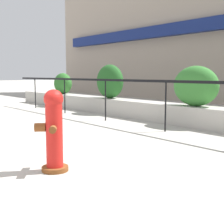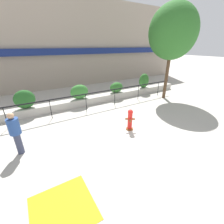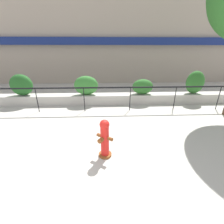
{
  "view_description": "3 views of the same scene",
  "coord_description": "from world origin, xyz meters",
  "px_view_note": "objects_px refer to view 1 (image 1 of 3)",
  "views": [
    {
      "loc": [
        4.53,
        -0.4,
        1.27
      ],
      "look_at": [
        0.85,
        2.65,
        0.69
      ],
      "focal_mm": 50.0,
      "sensor_mm": 36.0,
      "label": 1
    },
    {
      "loc": [
        -3.17,
        -3.59,
        3.9
      ],
      "look_at": [
        0.64,
        2.77,
        0.58
      ],
      "focal_mm": 24.0,
      "sensor_mm": 36.0,
      "label": 2
    },
    {
      "loc": [
        1.0,
        -1.78,
        2.68
      ],
      "look_at": [
        1.2,
        2.66,
        0.84
      ],
      "focal_mm": 24.0,
      "sensor_mm": 36.0,
      "label": 3
    }
  ],
  "objects_px": {
    "hedge_bush_0": "(63,84)",
    "fire_hydrant": "(54,130)",
    "hedge_bush_1": "(110,81)",
    "hedge_bush_2": "(195,86)"
  },
  "relations": [
    {
      "from": "hedge_bush_1",
      "to": "fire_hydrant",
      "type": "relative_size",
      "value": 1.05
    },
    {
      "from": "hedge_bush_1",
      "to": "fire_hydrant",
      "type": "xyz_separation_m",
      "value": [
        4.26,
        -4.43,
        -0.49
      ]
    },
    {
      "from": "hedge_bush_0",
      "to": "hedge_bush_2",
      "type": "xyz_separation_m",
      "value": [
        6.23,
        0.0,
        0.08
      ]
    },
    {
      "from": "hedge_bush_0",
      "to": "fire_hydrant",
      "type": "bearing_deg",
      "value": -31.6
    },
    {
      "from": "hedge_bush_0",
      "to": "hedge_bush_1",
      "type": "xyz_separation_m",
      "value": [
        2.94,
        0.0,
        0.13
      ]
    },
    {
      "from": "hedge_bush_0",
      "to": "hedge_bush_1",
      "type": "height_order",
      "value": "hedge_bush_1"
    },
    {
      "from": "hedge_bush_0",
      "to": "fire_hydrant",
      "type": "height_order",
      "value": "hedge_bush_0"
    },
    {
      "from": "hedge_bush_1",
      "to": "hedge_bush_2",
      "type": "xyz_separation_m",
      "value": [
        3.29,
        0.0,
        -0.05
      ]
    },
    {
      "from": "hedge_bush_2",
      "to": "hedge_bush_0",
      "type": "bearing_deg",
      "value": 180.0
    },
    {
      "from": "hedge_bush_0",
      "to": "fire_hydrant",
      "type": "xyz_separation_m",
      "value": [
        7.19,
        -4.43,
        -0.36
      ]
    }
  ]
}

